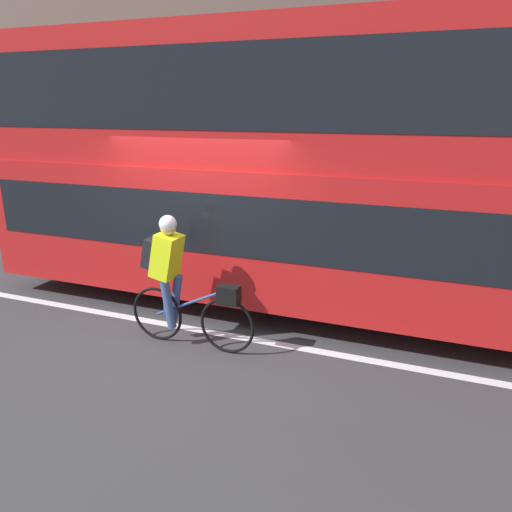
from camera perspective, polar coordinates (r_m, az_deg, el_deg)
name	(u,v)px	position (r m, az deg, el deg)	size (l,w,h in m)	color
ground_plane	(191,331)	(6.79, -7.45, -8.48)	(80.00, 80.00, 0.00)	#38383A
road_center_line	(193,329)	(6.83, -7.21, -8.25)	(50.00, 0.14, 0.01)	silver
sidewalk_curb	(306,232)	(11.61, 5.74, 2.73)	(60.00, 2.15, 0.15)	gray
building_facade	(325,82)	(12.46, 7.86, 19.12)	(60.00, 0.30, 6.84)	brown
bus	(352,161)	(6.97, 10.89, 10.57)	(10.50, 2.52, 3.89)	black
cyclist_on_bike	(177,277)	(6.14, -9.04, -2.40)	(1.68, 0.32, 1.65)	black
trash_bin	(103,195)	(13.97, -17.08, 6.65)	(0.52, 0.52, 0.90)	#515156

